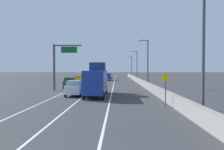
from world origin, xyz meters
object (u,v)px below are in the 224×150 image
Objects in this scene: speed_advisory_sign at (166,88)px; lamp_post_right_second at (146,59)px; box_truck at (97,80)px; car_blue_0 at (108,77)px; lamp_post_right_near at (199,44)px; car_yellow_1 at (79,80)px; car_green_4 at (70,83)px; lamp_post_right_fourth at (131,65)px; lamp_post_right_third at (136,63)px; overhead_sign_gantry at (59,61)px; car_white_2 at (75,88)px; car_silver_3 at (109,76)px.

lamp_post_right_second is (1.12, 21.69, 3.51)m from speed_advisory_sign.
car_blue_0 is at bearing 90.17° from box_truck.
car_yellow_1 is (-14.45, 33.03, -4.25)m from lamp_post_right_near.
car_green_4 is (-13.05, 19.70, -0.79)m from speed_advisory_sign.
lamp_post_right_third is at bearing -90.06° from lamp_post_right_fourth.
speed_advisory_sign is 5.58m from lamp_post_right_near.
lamp_post_right_near reaches higher than box_truck.
lamp_post_right_third is (15.38, 32.04, 0.55)m from overhead_sign_gantry.
lamp_post_right_third is at bearing 73.87° from car_white_2.
lamp_post_right_fourth is 46.69m from car_yellow_1.
lamp_post_right_fourth is 2.16× the size of car_green_4.
overhead_sign_gantry is 1.75× the size of car_blue_0.
car_yellow_1 is 9.26m from car_green_4.
speed_advisory_sign is 0.65× the size of car_yellow_1.
lamp_post_right_near is 2.23× the size of car_silver_3.
box_truck reaches higher than car_green_4.
car_yellow_1 is at bearing -101.31° from car_silver_3.
lamp_post_right_second is 2.17× the size of car_white_2.
box_truck is (-8.23, -13.29, -3.27)m from lamp_post_right_second.
lamp_post_right_fourth is at bearing 80.07° from car_white_2.
lamp_post_right_near reaches higher than car_blue_0.
overhead_sign_gantry is 5.79m from car_green_4.
lamp_post_right_near is 50.04m from car_blue_0.
lamp_post_right_fourth reaches higher than speed_advisory_sign.
lamp_post_right_second is at bearing -90.66° from lamp_post_right_third.
car_yellow_1 is at bearing 98.20° from car_white_2.
lamp_post_right_near is 2.17× the size of car_white_2.
box_truck is (6.85, -6.99, -2.72)m from overhead_sign_gantry.
lamp_post_right_near reaches higher than speed_advisory_sign.
speed_advisory_sign is 0.71× the size of car_green_4.
car_white_2 is 1.03× the size of car_silver_3.
lamp_post_right_near is 51.50m from lamp_post_right_third.
car_white_2 is (-2.71, -36.85, -0.07)m from car_blue_0.
lamp_post_right_second is 2.16× the size of car_green_4.
lamp_post_right_second is (-0.40, 25.75, 0.00)m from lamp_post_right_near.
speed_advisory_sign is 0.70× the size of car_blue_0.
lamp_post_right_near is 28.20m from car_green_4.
car_green_4 is at bearing 117.70° from box_truck.
box_truck reaches higher than car_yellow_1.
lamp_post_right_second is at bearing -90.36° from lamp_post_right_fourth.
lamp_post_right_fourth is at bearing 60.96° from car_silver_3.
car_green_4 is at bearing 121.51° from lamp_post_right_near.
lamp_post_right_fourth is at bearing 89.94° from lamp_post_right_third.
car_white_2 is (-9.94, 8.18, -0.77)m from speed_advisory_sign.
car_silver_3 is 38.36m from car_green_4.
lamp_post_right_near is at bearing -81.95° from car_silver_3.
lamp_post_right_near is at bearing -89.11° from lamp_post_right_second.
car_white_2 is (4.03, -7.21, -3.74)m from overhead_sign_gantry.
speed_advisory_sign reaches higher than car_white_2.
lamp_post_right_second is 16.38m from car_yellow_1.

